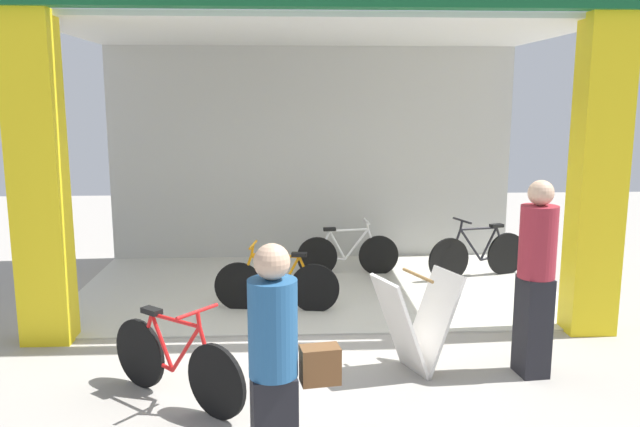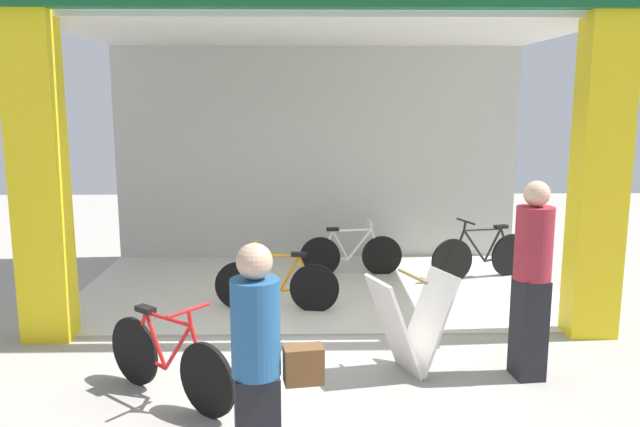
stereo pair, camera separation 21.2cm
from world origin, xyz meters
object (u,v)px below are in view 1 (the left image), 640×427
(bicycle_inside_1, at_px, (478,254))
(sandwich_board_sign, at_px, (416,323))
(bicycle_parked_0, at_px, (175,362))
(pedestrian_3, at_px, (276,370))
(bicycle_inside_0, at_px, (348,254))
(bicycle_inside_2, at_px, (277,285))
(pedestrian_0, at_px, (536,276))

(bicycle_inside_1, relative_size, sandwich_board_sign, 1.60)
(bicycle_parked_0, height_order, pedestrian_3, pedestrian_3)
(bicycle_parked_0, xyz_separation_m, pedestrian_3, (0.85, -1.28, 0.49))
(bicycle_parked_0, bearing_deg, bicycle_inside_1, 44.50)
(bicycle_parked_0, bearing_deg, pedestrian_3, -56.32)
(bicycle_inside_0, xyz_separation_m, bicycle_parked_0, (-1.75, -3.69, 0.02))
(bicycle_inside_2, xyz_separation_m, pedestrian_3, (0.06, -3.49, 0.50))
(bicycle_inside_0, relative_size, bicycle_inside_1, 0.97)
(pedestrian_0, relative_size, pedestrian_3, 1.10)
(bicycle_inside_0, distance_m, sandwich_board_sign, 3.22)
(bicycle_inside_0, relative_size, pedestrian_3, 0.89)
(bicycle_inside_0, height_order, bicycle_inside_2, bicycle_inside_2)
(sandwich_board_sign, distance_m, pedestrian_3, 2.18)
(bicycle_inside_0, height_order, pedestrian_0, pedestrian_0)
(pedestrian_3, bearing_deg, bicycle_inside_1, 60.52)
(bicycle_inside_0, bearing_deg, bicycle_parked_0, -115.32)
(bicycle_inside_1, bearing_deg, pedestrian_0, -98.01)
(bicycle_inside_1, xyz_separation_m, bicycle_parked_0, (-3.53, -3.47, -0.00))
(bicycle_parked_0, relative_size, pedestrian_0, 0.68)
(bicycle_inside_1, distance_m, bicycle_inside_2, 3.02)
(bicycle_inside_2, distance_m, pedestrian_0, 3.01)
(bicycle_inside_2, relative_size, bicycle_parked_0, 1.21)
(bicycle_inside_1, height_order, sandwich_board_sign, sandwich_board_sign)
(sandwich_board_sign, bearing_deg, bicycle_inside_1, 63.91)
(bicycle_inside_2, distance_m, sandwich_board_sign, 2.16)
(bicycle_inside_0, bearing_deg, bicycle_inside_2, -123.03)
(bicycle_inside_0, xyz_separation_m, bicycle_inside_2, (-0.96, -1.48, 0.01))
(sandwich_board_sign, bearing_deg, bicycle_inside_2, 126.76)
(bicycle_inside_1, xyz_separation_m, sandwich_board_sign, (-1.46, -2.98, 0.12))
(bicycle_inside_0, height_order, bicycle_inside_1, bicycle_inside_1)
(bicycle_inside_0, xyz_separation_m, bicycle_inside_1, (1.79, -0.22, 0.02))
(pedestrian_0, bearing_deg, bicycle_inside_0, 112.18)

